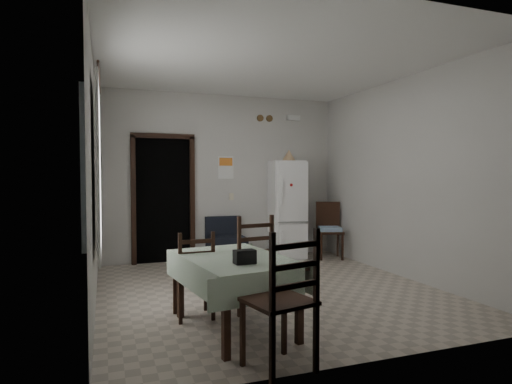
{
  "coord_description": "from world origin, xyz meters",
  "views": [
    {
      "loc": [
        -2.0,
        -5.09,
        1.49
      ],
      "look_at": [
        0.0,
        0.5,
        1.25
      ],
      "focal_mm": 30.0,
      "sensor_mm": 36.0,
      "label": 1
    }
  ],
  "objects_px": {
    "dining_table": "(235,293)",
    "corner_chair": "(330,230)",
    "dining_chair_far_right": "(248,262)",
    "fridge": "(286,209)",
    "dining_chair_far_left": "(193,274)",
    "navy_seat": "(226,240)",
    "dining_chair_near_head": "(279,299)"
  },
  "relations": [
    {
      "from": "dining_table",
      "to": "corner_chair",
      "type": "bearing_deg",
      "value": 38.47
    },
    {
      "from": "dining_chair_far_right",
      "to": "fridge",
      "type": "bearing_deg",
      "value": -129.27
    },
    {
      "from": "dining_chair_far_left",
      "to": "dining_chair_far_right",
      "type": "xyz_separation_m",
      "value": [
        0.62,
        0.07,
        0.07
      ]
    },
    {
      "from": "navy_seat",
      "to": "corner_chair",
      "type": "distance_m",
      "value": 1.85
    },
    {
      "from": "fridge",
      "to": "dining_table",
      "type": "bearing_deg",
      "value": -114.05
    },
    {
      "from": "navy_seat",
      "to": "dining_chair_far_right",
      "type": "height_order",
      "value": "dining_chair_far_right"
    },
    {
      "from": "corner_chair",
      "to": "dining_chair_far_left",
      "type": "xyz_separation_m",
      "value": [
        -2.91,
        -2.3,
        -0.04
      ]
    },
    {
      "from": "fridge",
      "to": "dining_chair_far_right",
      "type": "bearing_deg",
      "value": -114.4
    },
    {
      "from": "corner_chair",
      "to": "dining_chair_far_left",
      "type": "relative_size",
      "value": 1.09
    },
    {
      "from": "fridge",
      "to": "dining_chair_near_head",
      "type": "relative_size",
      "value": 1.59
    },
    {
      "from": "fridge",
      "to": "dining_chair_far_right",
      "type": "xyz_separation_m",
      "value": [
        -1.6,
        -2.57,
        -0.34
      ]
    },
    {
      "from": "fridge",
      "to": "navy_seat",
      "type": "height_order",
      "value": "fridge"
    },
    {
      "from": "dining_chair_near_head",
      "to": "dining_table",
      "type": "bearing_deg",
      "value": -98.87
    },
    {
      "from": "fridge",
      "to": "navy_seat",
      "type": "distance_m",
      "value": 1.22
    },
    {
      "from": "dining_chair_far_left",
      "to": "dining_chair_far_right",
      "type": "relative_size",
      "value": 0.86
    },
    {
      "from": "fridge",
      "to": "dining_chair_near_head",
      "type": "height_order",
      "value": "fridge"
    },
    {
      "from": "navy_seat",
      "to": "dining_table",
      "type": "distance_m",
      "value": 3.23
    },
    {
      "from": "fridge",
      "to": "dining_table",
      "type": "relative_size",
      "value": 1.28
    },
    {
      "from": "corner_chair",
      "to": "dining_table",
      "type": "bearing_deg",
      "value": -115.01
    },
    {
      "from": "fridge",
      "to": "navy_seat",
      "type": "xyz_separation_m",
      "value": [
        -1.12,
        0.0,
        -0.49
      ]
    },
    {
      "from": "fridge",
      "to": "corner_chair",
      "type": "relative_size",
      "value": 1.74
    },
    {
      "from": "corner_chair",
      "to": "dining_chair_far_left",
      "type": "height_order",
      "value": "corner_chair"
    },
    {
      "from": "navy_seat",
      "to": "dining_chair_near_head",
      "type": "bearing_deg",
      "value": -97.75
    },
    {
      "from": "corner_chair",
      "to": "dining_chair_far_right",
      "type": "xyz_separation_m",
      "value": [
        -2.29,
        -2.23,
        0.03
      ]
    },
    {
      "from": "fridge",
      "to": "navy_seat",
      "type": "bearing_deg",
      "value": -172.6
    },
    {
      "from": "fridge",
      "to": "dining_chair_far_right",
      "type": "distance_m",
      "value": 3.05
    },
    {
      "from": "dining_table",
      "to": "fridge",
      "type": "bearing_deg",
      "value": 50.11
    },
    {
      "from": "dining_table",
      "to": "dining_chair_far_right",
      "type": "xyz_separation_m",
      "value": [
        0.32,
        0.56,
        0.18
      ]
    },
    {
      "from": "fridge",
      "to": "dining_table",
      "type": "height_order",
      "value": "fridge"
    },
    {
      "from": "dining_chair_far_left",
      "to": "dining_chair_far_right",
      "type": "distance_m",
      "value": 0.63
    },
    {
      "from": "corner_chair",
      "to": "dining_chair_far_right",
      "type": "relative_size",
      "value": 0.94
    },
    {
      "from": "navy_seat",
      "to": "dining_table",
      "type": "height_order",
      "value": "navy_seat"
    }
  ]
}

